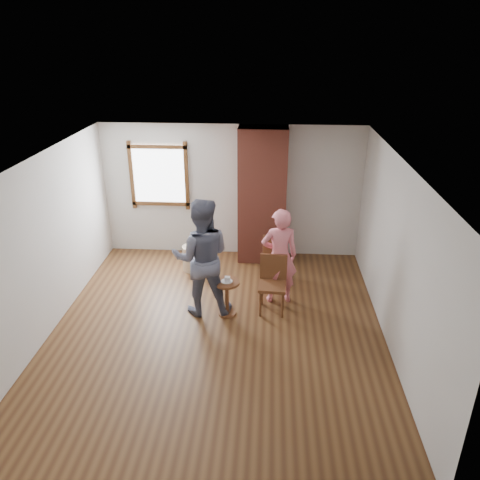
% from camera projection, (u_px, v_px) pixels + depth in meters
% --- Properties ---
extents(ground, '(5.50, 5.50, 0.00)m').
position_uv_depth(ground, '(217.00, 330.00, 7.12)').
color(ground, brown).
rests_on(ground, ground).
extents(room_shell, '(5.04, 5.52, 2.62)m').
position_uv_depth(room_shell, '(216.00, 204.00, 6.93)').
color(room_shell, silver).
rests_on(room_shell, ground).
extents(brick_chimney, '(0.90, 0.50, 2.60)m').
position_uv_depth(brick_chimney, '(262.00, 196.00, 8.82)').
color(brick_chimney, '#AF513E').
rests_on(brick_chimney, ground).
extents(stoneware_crock, '(0.43, 0.43, 0.48)m').
position_uv_depth(stoneware_crock, '(193.00, 258.00, 8.82)').
color(stoneware_crock, tan).
rests_on(stoneware_crock, ground).
extents(dark_pot, '(0.21, 0.21, 0.16)m').
position_uv_depth(dark_pot, '(186.00, 254.00, 9.32)').
color(dark_pot, black).
rests_on(dark_pot, ground).
extents(dining_chair_left, '(0.45, 0.45, 0.85)m').
position_uv_depth(dining_chair_left, '(274.00, 256.00, 8.34)').
color(dining_chair_left, brown).
rests_on(dining_chair_left, ground).
extents(dining_chair_right, '(0.45, 0.45, 0.92)m').
position_uv_depth(dining_chair_right, '(273.00, 280.00, 7.46)').
color(dining_chair_right, brown).
rests_on(dining_chair_right, ground).
extents(side_table, '(0.40, 0.40, 0.60)m').
position_uv_depth(side_table, '(227.00, 292.00, 7.34)').
color(side_table, brown).
rests_on(side_table, ground).
extents(cake_plate, '(0.18, 0.18, 0.01)m').
position_uv_depth(cake_plate, '(227.00, 281.00, 7.26)').
color(cake_plate, white).
rests_on(cake_plate, side_table).
extents(cake_slice, '(0.08, 0.07, 0.06)m').
position_uv_depth(cake_slice, '(227.00, 279.00, 7.25)').
color(cake_slice, silver).
rests_on(cake_slice, cake_plate).
extents(man, '(1.00, 0.82, 1.92)m').
position_uv_depth(man, '(202.00, 258.00, 7.22)').
color(man, '#121632').
rests_on(man, ground).
extents(person_pink, '(0.65, 0.48, 1.64)m').
position_uv_depth(person_pink, '(279.00, 256.00, 7.57)').
color(person_pink, pink).
rests_on(person_pink, ground).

